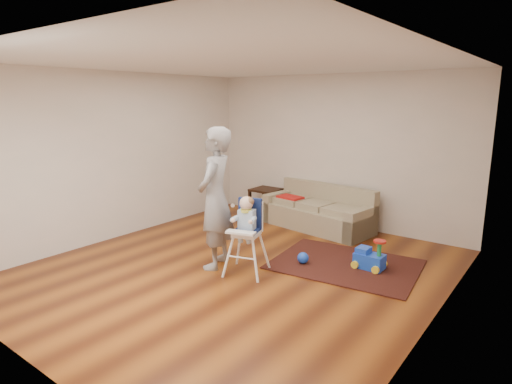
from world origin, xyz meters
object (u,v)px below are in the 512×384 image
Objects in this scene: side_table at (266,202)px; adult at (215,199)px; toy_ball at (303,258)px; high_chair at (247,237)px; sofa at (317,207)px; ride_on_toy at (370,253)px.

side_table is 0.28× the size of adult.
high_chair is at bearing -121.81° from toy_ball.
side_table is (-1.26, 0.21, -0.12)m from sofa.
high_chair is (-1.24, -1.11, 0.28)m from ride_on_toy.
sofa is 13.04× the size of toy_ball.
side_table is at bearing 179.41° from adult.
toy_ball is (-0.80, -0.40, -0.13)m from ride_on_toy.
adult is at bearing -68.50° from side_table.
side_table is 0.50× the size of high_chair.
high_chair is at bearing -75.75° from sofa.
sofa is 1.95m from ride_on_toy.
sofa is 1.08× the size of adult.
high_chair is 0.55× the size of adult.
ride_on_toy is at bearing 101.71° from adult.
adult is (-1.73, -1.16, 0.73)m from ride_on_toy.
toy_ball is at bearing 107.27° from adult.
side_table is 2.98m from high_chair.
adult reaches higher than sofa.
ride_on_toy is 1.69m from high_chair.
adult is at bearing -87.60° from sofa.
toy_ball is 0.15× the size of high_chair.
toy_ball is 1.48m from adult.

